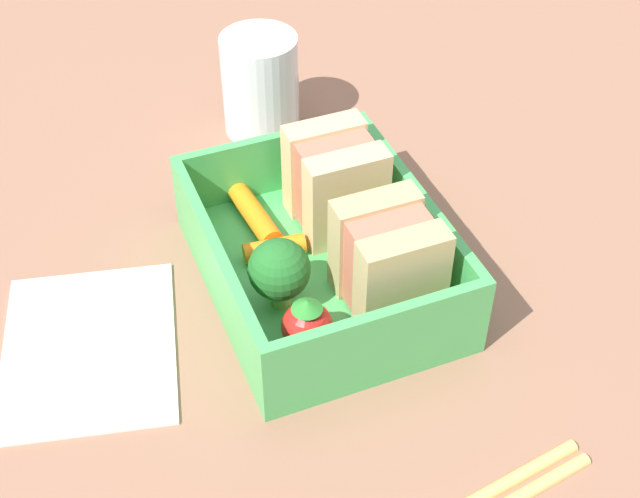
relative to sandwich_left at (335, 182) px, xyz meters
The scene contains 11 objects.
ground_plane 6.76cm from the sandwich_left, 33.58° to the right, with size 120.00×120.00×2.00cm, color #93664E.
bento_tray 5.64cm from the sandwich_left, 33.58° to the right, with size 16.40×12.57×1.20cm, color #49B65B.
bento_rim 4.48cm from the sandwich_left, 33.58° to the right, with size 16.40×12.57×4.04cm.
sandwich_left is the anchor object (origin of this frame).
sandwich_center_left 7.30cm from the sandwich_left, ahead, with size 5.17×4.85×5.90cm.
carrot_stick_left 5.34cm from the sandwich_left, 107.46° to the right, with size 1.33×1.33×5.18cm, color orange.
carrot_stick_far_left 5.37cm from the sandwich_left, 68.91° to the right, with size 1.21×1.21×3.61cm, color orange.
broccoli_floret 7.71cm from the sandwich_left, 45.46° to the right, with size 3.42×3.42×4.28cm.
strawberry_far_left 10.32cm from the sandwich_left, 30.69° to the right, with size 2.74×2.74×3.34cm.
drinking_glass 12.51cm from the sandwich_left, behind, with size 5.29×5.29×7.12cm, color white.
folded_napkin 16.89cm from the sandwich_left, 76.47° to the right, with size 11.65×9.26×0.40cm, color white.
Camera 1 is at (34.19, -13.80, 36.92)cm, focal length 50.00 mm.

